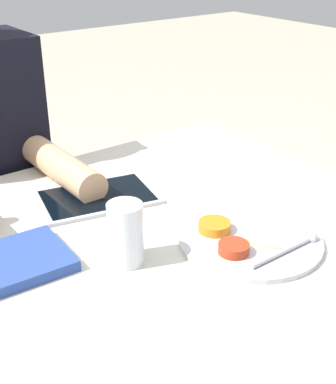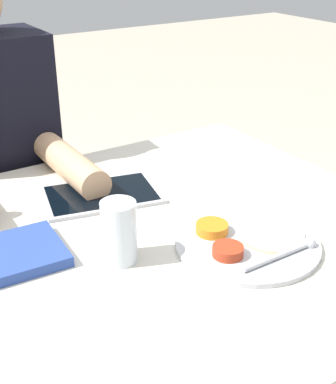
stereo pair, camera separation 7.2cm
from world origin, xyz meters
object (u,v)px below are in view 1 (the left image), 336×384
at_px(tablet_device, 97,197).
at_px(drinking_glass, 126,234).
at_px(thali_tray, 250,239).
at_px(red_notebook, 13,263).

distance_m(tablet_device, drinking_glass, 0.26).
bearing_deg(thali_tray, red_notebook, 153.95).
distance_m(thali_tray, drinking_glass, 0.24).
height_order(thali_tray, red_notebook, thali_tray).
distance_m(thali_tray, tablet_device, 0.35).
bearing_deg(red_notebook, drinking_glass, -31.64).
height_order(tablet_device, drinking_glass, drinking_glass).
distance_m(red_notebook, drinking_glass, 0.20).
height_order(thali_tray, drinking_glass, drinking_glass).
bearing_deg(drinking_glass, tablet_device, 71.27).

